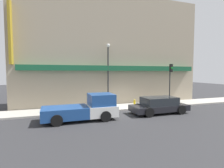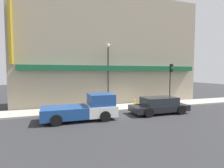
{
  "view_description": "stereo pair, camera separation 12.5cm",
  "coord_description": "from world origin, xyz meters",
  "px_view_note": "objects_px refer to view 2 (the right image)",
  "views": [
    {
      "loc": [
        -6.18,
        -14.15,
        3.42
      ],
      "look_at": [
        -1.0,
        1.07,
        2.34
      ],
      "focal_mm": 28.0,
      "sensor_mm": 36.0,
      "label": 1
    },
    {
      "loc": [
        -6.06,
        -14.19,
        3.42
      ],
      "look_at": [
        -1.0,
        1.07,
        2.34
      ],
      "focal_mm": 28.0,
      "sensor_mm": 36.0,
      "label": 2
    }
  ],
  "objects_px": {
    "street_lamp": "(108,68)",
    "parked_car": "(159,105)",
    "pickup_truck": "(85,109)",
    "traffic_light": "(171,77)",
    "fire_hydrant": "(135,103)"
  },
  "relations": [
    {
      "from": "street_lamp",
      "to": "parked_car",
      "type": "bearing_deg",
      "value": -50.57
    },
    {
      "from": "pickup_truck",
      "to": "traffic_light",
      "type": "height_order",
      "value": "traffic_light"
    },
    {
      "from": "parked_car",
      "to": "street_lamp",
      "type": "distance_m",
      "value": 6.01
    },
    {
      "from": "fire_hydrant",
      "to": "traffic_light",
      "type": "height_order",
      "value": "traffic_light"
    },
    {
      "from": "parked_car",
      "to": "street_lamp",
      "type": "relative_size",
      "value": 0.8
    },
    {
      "from": "parked_car",
      "to": "fire_hydrant",
      "type": "bearing_deg",
      "value": 112.57
    },
    {
      "from": "pickup_truck",
      "to": "fire_hydrant",
      "type": "bearing_deg",
      "value": 26.01
    },
    {
      "from": "traffic_light",
      "to": "parked_car",
      "type": "bearing_deg",
      "value": -140.17
    },
    {
      "from": "parked_car",
      "to": "fire_hydrant",
      "type": "xyz_separation_m",
      "value": [
        -0.98,
        2.63,
        -0.2
      ]
    },
    {
      "from": "pickup_truck",
      "to": "traffic_light",
      "type": "relative_size",
      "value": 1.27
    },
    {
      "from": "pickup_truck",
      "to": "street_lamp",
      "type": "relative_size",
      "value": 0.86
    },
    {
      "from": "parked_car",
      "to": "street_lamp",
      "type": "height_order",
      "value": "street_lamp"
    },
    {
      "from": "street_lamp",
      "to": "traffic_light",
      "type": "distance_m",
      "value": 6.38
    },
    {
      "from": "pickup_truck",
      "to": "traffic_light",
      "type": "xyz_separation_m",
      "value": [
        9.1,
        2.42,
        2.14
      ]
    },
    {
      "from": "parked_car",
      "to": "traffic_light",
      "type": "xyz_separation_m",
      "value": [
        2.9,
        2.42,
        2.26
      ]
    }
  ]
}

